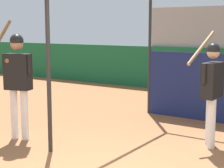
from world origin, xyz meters
The scene contains 2 objects.
player_batter centered at (0.52, 2.32, 1.06)m, with size 0.55×1.00×1.94m.
player_waiting centered at (-2.47, 0.79, 1.16)m, with size 0.70×0.54×2.13m.
Camera 1 is at (2.57, -3.72, 1.99)m, focal length 60.00 mm.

